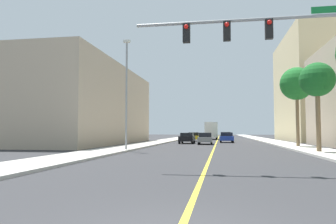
{
  "coord_description": "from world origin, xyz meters",
  "views": [
    {
      "loc": [
        0.69,
        -4.94,
        1.66
      ],
      "look_at": [
        -3.11,
        17.93,
        3.03
      ],
      "focal_mm": 34.23,
      "sensor_mm": 36.0,
      "label": 1
    }
  ],
  "objects_px": {
    "street_lamp": "(126,89)",
    "car_gray": "(205,138)",
    "car_yellow": "(194,137)",
    "car_black": "(187,138)",
    "car_green": "(226,136)",
    "delivery_truck": "(211,130)",
    "palm_mid": "(317,81)",
    "palm_far": "(297,84)",
    "car_blue": "(227,137)",
    "traffic_signal_mast": "(292,47)"
  },
  "relations": [
    {
      "from": "palm_far",
      "to": "car_green",
      "type": "xyz_separation_m",
      "value": [
        -6.69,
        23.45,
        -5.55
      ]
    },
    {
      "from": "palm_mid",
      "to": "car_green",
      "type": "relative_size",
      "value": 1.43
    },
    {
      "from": "car_black",
      "to": "car_gray",
      "type": "bearing_deg",
      "value": -38.6
    },
    {
      "from": "car_gray",
      "to": "car_green",
      "type": "relative_size",
      "value": 0.96
    },
    {
      "from": "palm_mid",
      "to": "car_black",
      "type": "relative_size",
      "value": 1.63
    },
    {
      "from": "palm_mid",
      "to": "car_gray",
      "type": "xyz_separation_m",
      "value": [
        -9.07,
        14.8,
        -4.64
      ]
    },
    {
      "from": "car_blue",
      "to": "palm_far",
      "type": "bearing_deg",
      "value": -63.37
    },
    {
      "from": "palm_far",
      "to": "street_lamp",
      "type": "bearing_deg",
      "value": -152.71
    },
    {
      "from": "car_green",
      "to": "delivery_truck",
      "type": "distance_m",
      "value": 7.18
    },
    {
      "from": "car_green",
      "to": "delivery_truck",
      "type": "bearing_deg",
      "value": 114.59
    },
    {
      "from": "delivery_truck",
      "to": "car_yellow",
      "type": "bearing_deg",
      "value": -103.29
    },
    {
      "from": "palm_far",
      "to": "car_gray",
      "type": "distance_m",
      "value": 12.79
    },
    {
      "from": "palm_far",
      "to": "delivery_truck",
      "type": "distance_m",
      "value": 31.8
    },
    {
      "from": "street_lamp",
      "to": "car_yellow",
      "type": "height_order",
      "value": "street_lamp"
    },
    {
      "from": "traffic_signal_mast",
      "to": "car_blue",
      "type": "xyz_separation_m",
      "value": [
        -2.22,
        32.48,
        -4.42
      ]
    },
    {
      "from": "car_black",
      "to": "car_yellow",
      "type": "xyz_separation_m",
      "value": [
        0.05,
        9.8,
        -0.01
      ]
    },
    {
      "from": "car_black",
      "to": "car_gray",
      "type": "xyz_separation_m",
      "value": [
        2.48,
        -2.01,
        0.01
      ]
    },
    {
      "from": "car_green",
      "to": "car_gray",
      "type": "bearing_deg",
      "value": -97.46
    },
    {
      "from": "street_lamp",
      "to": "car_blue",
      "type": "distance_m",
      "value": 22.82
    },
    {
      "from": "car_gray",
      "to": "delivery_truck",
      "type": "relative_size",
      "value": 0.52
    },
    {
      "from": "car_blue",
      "to": "car_gray",
      "type": "height_order",
      "value": "same"
    },
    {
      "from": "delivery_truck",
      "to": "car_gray",
      "type": "bearing_deg",
      "value": -91.47
    },
    {
      "from": "palm_far",
      "to": "car_blue",
      "type": "bearing_deg",
      "value": 117.78
    },
    {
      "from": "street_lamp",
      "to": "car_black",
      "type": "height_order",
      "value": "street_lamp"
    },
    {
      "from": "traffic_signal_mast",
      "to": "palm_far",
      "type": "xyz_separation_m",
      "value": [
        4.54,
        19.64,
        1.16
      ]
    },
    {
      "from": "street_lamp",
      "to": "palm_far",
      "type": "bearing_deg",
      "value": 27.29
    },
    {
      "from": "car_yellow",
      "to": "delivery_truck",
      "type": "xyz_separation_m",
      "value": [
        2.45,
        11.65,
        1.0
      ]
    },
    {
      "from": "car_gray",
      "to": "car_green",
      "type": "distance_m",
      "value": 17.12
    },
    {
      "from": "street_lamp",
      "to": "palm_mid",
      "type": "bearing_deg",
      "value": -1.44
    },
    {
      "from": "palm_mid",
      "to": "car_gray",
      "type": "height_order",
      "value": "palm_mid"
    },
    {
      "from": "car_green",
      "to": "traffic_signal_mast",
      "type": "bearing_deg",
      "value": -85.28
    },
    {
      "from": "car_yellow",
      "to": "car_green",
      "type": "xyz_separation_m",
      "value": [
        5.2,
        5.09,
        0.04
      ]
    },
    {
      "from": "palm_mid",
      "to": "car_black",
      "type": "xyz_separation_m",
      "value": [
        -11.55,
        16.82,
        -4.65
      ]
    },
    {
      "from": "traffic_signal_mast",
      "to": "delivery_truck",
      "type": "xyz_separation_m",
      "value": [
        -4.9,
        49.66,
        -3.42
      ]
    },
    {
      "from": "street_lamp",
      "to": "car_black",
      "type": "xyz_separation_m",
      "value": [
        3.32,
        16.44,
        -4.42
      ]
    },
    {
      "from": "palm_mid",
      "to": "car_green",
      "type": "distance_m",
      "value": 32.65
    },
    {
      "from": "palm_mid",
      "to": "car_blue",
      "type": "bearing_deg",
      "value": 106.8
    },
    {
      "from": "palm_mid",
      "to": "car_green",
      "type": "height_order",
      "value": "palm_mid"
    },
    {
      "from": "traffic_signal_mast",
      "to": "car_black",
      "type": "xyz_separation_m",
      "value": [
        -7.4,
        28.21,
        -4.42
      ]
    },
    {
      "from": "palm_mid",
      "to": "car_green",
      "type": "bearing_deg",
      "value": 101.23
    },
    {
      "from": "palm_mid",
      "to": "palm_far",
      "type": "distance_m",
      "value": 8.31
    },
    {
      "from": "traffic_signal_mast",
      "to": "car_yellow",
      "type": "xyz_separation_m",
      "value": [
        -7.35,
        38.01,
        -4.43
      ]
    },
    {
      "from": "car_black",
      "to": "car_yellow",
      "type": "relative_size",
      "value": 1.03
    },
    {
      "from": "street_lamp",
      "to": "car_blue",
      "type": "bearing_deg",
      "value": 67.7
    },
    {
      "from": "car_black",
      "to": "car_yellow",
      "type": "height_order",
      "value": "car_yellow"
    },
    {
      "from": "street_lamp",
      "to": "palm_far",
      "type": "relative_size",
      "value": 1.16
    },
    {
      "from": "street_lamp",
      "to": "car_gray",
      "type": "relative_size",
      "value": 2.05
    },
    {
      "from": "street_lamp",
      "to": "palm_mid",
      "type": "height_order",
      "value": "street_lamp"
    },
    {
      "from": "palm_far",
      "to": "car_blue",
      "type": "height_order",
      "value": "palm_far"
    },
    {
      "from": "street_lamp",
      "to": "car_blue",
      "type": "xyz_separation_m",
      "value": [
        8.5,
        20.71,
        -4.42
      ]
    }
  ]
}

